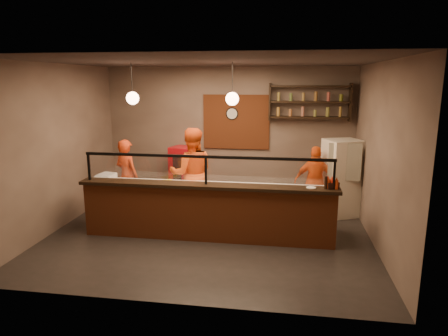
% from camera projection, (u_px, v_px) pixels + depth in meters
% --- Properties ---
extents(floor, '(6.00, 6.00, 0.00)m').
position_uv_depth(floor, '(210.00, 234.00, 7.66)').
color(floor, black).
rests_on(floor, ground).
extents(ceiling, '(6.00, 6.00, 0.00)m').
position_uv_depth(ceiling, '(208.00, 62.00, 6.98)').
color(ceiling, '#392F2C').
rests_on(ceiling, wall_back).
extents(wall_back, '(6.00, 0.00, 6.00)m').
position_uv_depth(wall_back, '(228.00, 134.00, 9.73)').
color(wall_back, '#7A6659').
rests_on(wall_back, floor).
extents(wall_left, '(0.00, 5.00, 5.00)m').
position_uv_depth(wall_left, '(58.00, 148.00, 7.76)').
color(wall_left, '#7A6659').
rests_on(wall_left, floor).
extents(wall_right, '(0.00, 5.00, 5.00)m').
position_uv_depth(wall_right, '(380.00, 156.00, 6.88)').
color(wall_right, '#7A6659').
rests_on(wall_right, floor).
extents(wall_front, '(6.00, 0.00, 6.00)m').
position_uv_depth(wall_front, '(171.00, 186.00, 4.91)').
color(wall_front, '#7A6659').
rests_on(wall_front, floor).
extents(brick_patch, '(1.60, 0.04, 1.30)m').
position_uv_depth(brick_patch, '(236.00, 122.00, 9.61)').
color(brick_patch, brown).
rests_on(brick_patch, wall_back).
extents(service_counter, '(4.60, 0.25, 1.00)m').
position_uv_depth(service_counter, '(206.00, 214.00, 7.27)').
color(service_counter, brown).
rests_on(service_counter, floor).
extents(counter_ledge, '(4.70, 0.37, 0.06)m').
position_uv_depth(counter_ledge, '(206.00, 186.00, 7.15)').
color(counter_ledge, black).
rests_on(counter_ledge, service_counter).
extents(worktop_cabinet, '(4.60, 0.75, 0.85)m').
position_uv_depth(worktop_cabinet, '(211.00, 209.00, 7.76)').
color(worktop_cabinet, gray).
rests_on(worktop_cabinet, floor).
extents(worktop, '(4.60, 0.75, 0.05)m').
position_uv_depth(worktop, '(211.00, 187.00, 7.67)').
color(worktop, silver).
rests_on(worktop, worktop_cabinet).
extents(sneeze_guard, '(4.50, 0.05, 0.52)m').
position_uv_depth(sneeze_guard, '(206.00, 167.00, 7.08)').
color(sneeze_guard, white).
rests_on(sneeze_guard, counter_ledge).
extents(wall_shelving, '(1.84, 0.28, 0.85)m').
position_uv_depth(wall_shelving, '(309.00, 102.00, 9.11)').
color(wall_shelving, black).
rests_on(wall_shelving, wall_back).
extents(wall_clock, '(0.30, 0.04, 0.30)m').
position_uv_depth(wall_clock, '(232.00, 114.00, 9.57)').
color(wall_clock, black).
rests_on(wall_clock, wall_back).
extents(pendant_left, '(0.24, 0.24, 0.77)m').
position_uv_depth(pendant_left, '(133.00, 98.00, 7.53)').
color(pendant_left, black).
rests_on(pendant_left, ceiling).
extents(pendant_right, '(0.24, 0.24, 0.77)m').
position_uv_depth(pendant_right, '(232.00, 99.00, 7.25)').
color(pendant_right, black).
rests_on(pendant_right, ceiling).
extents(cook_left, '(0.70, 0.60, 1.63)m').
position_uv_depth(cook_left, '(127.00, 176.00, 8.80)').
color(cook_left, red).
rests_on(cook_left, floor).
extents(cook_mid, '(1.10, 0.95, 1.93)m').
position_uv_depth(cook_mid, '(192.00, 174.00, 8.38)').
color(cook_mid, '#E55315').
rests_on(cook_mid, floor).
extents(cook_right, '(0.91, 0.40, 1.53)m').
position_uv_depth(cook_right, '(315.00, 182.00, 8.52)').
color(cook_right, '#EE5816').
rests_on(cook_right, floor).
extents(fridge, '(0.89, 0.86, 1.66)m').
position_uv_depth(fridge, '(341.00, 178.00, 8.57)').
color(fridge, beige).
rests_on(fridge, floor).
extents(red_cooler, '(0.68, 0.65, 1.31)m').
position_uv_depth(red_cooler, '(184.00, 173.00, 9.75)').
color(red_cooler, '#B00B13').
rests_on(red_cooler, floor).
extents(pizza_dough, '(0.51, 0.51, 0.01)m').
position_uv_depth(pizza_dough, '(269.00, 186.00, 7.60)').
color(pizza_dough, white).
rests_on(pizza_dough, worktop).
extents(prep_tub_a, '(0.33, 0.28, 0.14)m').
position_uv_depth(prep_tub_a, '(108.00, 177.00, 8.08)').
color(prep_tub_a, silver).
rests_on(prep_tub_a, worktop).
extents(prep_tub_b, '(0.34, 0.29, 0.15)m').
position_uv_depth(prep_tub_b, '(105.00, 178.00, 7.96)').
color(prep_tub_b, silver).
rests_on(prep_tub_b, worktop).
extents(prep_tub_c, '(0.33, 0.29, 0.14)m').
position_uv_depth(prep_tub_c, '(102.00, 180.00, 7.80)').
color(prep_tub_c, silver).
rests_on(prep_tub_c, worktop).
extents(rolling_pin, '(0.29, 0.23, 0.06)m').
position_uv_depth(rolling_pin, '(164.00, 181.00, 7.90)').
color(rolling_pin, yellow).
rests_on(rolling_pin, worktop).
extents(condiment_caddy, '(0.25, 0.22, 0.11)m').
position_uv_depth(condiment_caddy, '(332.00, 185.00, 6.86)').
color(condiment_caddy, black).
rests_on(condiment_caddy, counter_ledge).
extents(pepper_mill, '(0.06, 0.06, 0.22)m').
position_uv_depth(pepper_mill, '(326.00, 183.00, 6.81)').
color(pepper_mill, black).
rests_on(pepper_mill, counter_ledge).
extents(small_plate, '(0.17, 0.17, 0.01)m').
position_uv_depth(small_plate, '(311.00, 188.00, 6.89)').
color(small_plate, white).
rests_on(small_plate, counter_ledge).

